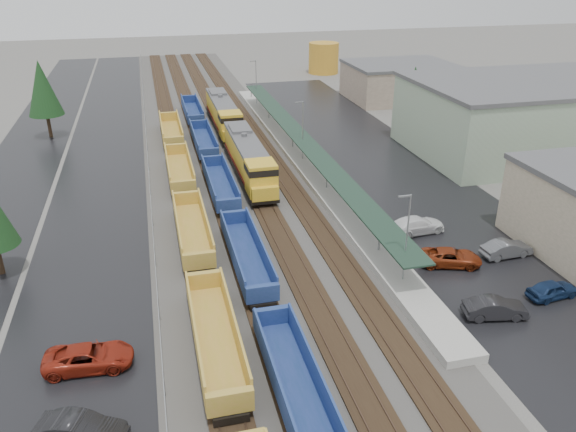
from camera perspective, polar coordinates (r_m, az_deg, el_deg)
name	(u,v)px	position (r m, az deg, el deg)	size (l,w,h in m)	color
ballast_strip	(218,145)	(79.20, -7.16, 7.12)	(20.00, 160.00, 0.08)	#302D2B
trackbed	(218,145)	(79.17, -7.16, 7.20)	(14.60, 160.00, 0.22)	black
west_parking_lot	(105,154)	(78.99, -18.05, 6.00)	(10.00, 160.00, 0.02)	black
west_road	(25,160)	(80.41, -25.16, 5.15)	(9.00, 160.00, 0.02)	black
east_commuter_lot	(372,158)	(74.60, 8.57, 5.88)	(16.00, 100.00, 0.02)	black
station_platform	(303,158)	(71.39, 1.49, 5.89)	(3.00, 80.00, 8.00)	#9E9B93
chainlink_fence	(147,143)	(76.77, -14.16, 7.20)	(0.08, 160.04, 2.02)	gray
industrial_buildings	(523,125)	(79.03, 22.78, 8.52)	(32.52, 75.30, 9.50)	gray
distant_hills	(281,22)	(233.14, -0.76, 19.07)	(301.00, 140.00, 25.20)	#4E5D48
tree_west_far	(42,88)	(87.82, -23.69, 11.81)	(4.84, 4.84, 11.00)	#332316
tree_east	(413,92)	(83.54, 12.63, 12.23)	(4.40, 4.40, 10.00)	#332316
locomotive_lead	(249,159)	(66.05, -4.00, 5.80)	(3.09, 20.33, 4.60)	black
locomotive_trail	(223,114)	(85.94, -6.57, 10.25)	(3.09, 20.33, 4.60)	black
well_string_yellow	(202,275)	(45.03, -8.74, -5.90)	(2.74, 95.77, 2.43)	gold
well_string_blue	(231,215)	(54.87, -5.78, 0.13)	(2.57, 96.86, 2.28)	navy
storage_tank	(324,58)	(129.66, 3.64, 15.73)	(6.61, 6.61, 6.61)	gold
parked_car_west_b	(81,430)	(34.29, -20.32, -19.75)	(4.90, 1.71, 1.61)	black
parked_car_west_c	(89,357)	(39.07, -19.58, -13.38)	(5.58, 2.57, 1.55)	maroon
parked_car_east_a	(495,308)	(44.02, 20.31, -8.80)	(4.62, 1.61, 1.52)	black
parked_car_east_b	(451,257)	(49.85, 16.19, -4.06)	(5.20, 2.40, 1.45)	maroon
parked_car_east_c	(417,225)	(54.63, 12.93, -0.91)	(5.59, 2.27, 1.62)	white
parked_car_east_d	(552,290)	(48.09, 25.27, -6.78)	(4.14, 1.66, 1.41)	#14284E
parked_car_east_e	(506,249)	(52.74, 21.31, -3.14)	(4.57, 1.59, 1.50)	#505155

